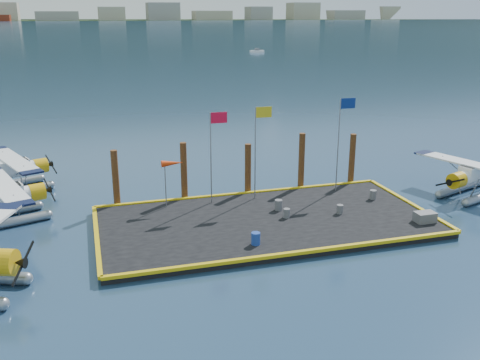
% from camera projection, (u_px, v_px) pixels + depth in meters
% --- Properties ---
extents(ground, '(4000.00, 4000.00, 0.00)m').
position_uv_depth(ground, '(266.00, 225.00, 32.63)').
color(ground, '#1A344E').
rests_on(ground, ground).
extents(dock, '(20.00, 10.00, 0.40)m').
position_uv_depth(dock, '(266.00, 222.00, 32.57)').
color(dock, black).
rests_on(dock, ground).
extents(dock_bumpers, '(20.25, 10.25, 0.18)m').
position_uv_depth(dock_bumpers, '(266.00, 218.00, 32.48)').
color(dock_bumpers, gold).
rests_on(dock_bumpers, dock).
extents(far_backdrop, '(3050.00, 2050.00, 810.00)m').
position_uv_depth(far_backdrop, '(159.00, 13.00, 1684.93)').
color(far_backdrop, black).
rests_on(far_backdrop, ground).
extents(seaplane_c, '(8.33, 8.79, 3.19)m').
position_uv_depth(seaplane_c, '(9.00, 173.00, 38.27)').
color(seaplane_c, gray).
rests_on(seaplane_c, ground).
extents(seaplane_d, '(8.32, 8.86, 3.18)m').
position_uv_depth(seaplane_d, '(475.00, 177.00, 37.47)').
color(seaplane_d, gray).
rests_on(seaplane_d, ground).
extents(drum_1, '(0.41, 0.41, 0.57)m').
position_uv_depth(drum_1, '(287.00, 213.00, 32.65)').
color(drum_1, '#57565B').
rests_on(drum_1, dock).
extents(drum_2, '(0.40, 0.40, 0.56)m').
position_uv_depth(drum_2, '(340.00, 209.00, 33.32)').
color(drum_2, '#57565B').
rests_on(drum_2, dock).
extents(drum_3, '(0.49, 0.49, 0.69)m').
position_uv_depth(drum_3, '(256.00, 239.00, 28.84)').
color(drum_3, '#1B3A96').
rests_on(drum_3, dock).
extents(drum_4, '(0.44, 0.44, 0.62)m').
position_uv_depth(drum_4, '(373.00, 195.00, 35.89)').
color(drum_4, '#57565B').
rests_on(drum_4, dock).
extents(drum_5, '(0.48, 0.48, 0.68)m').
position_uv_depth(drum_5, '(278.00, 205.00, 33.88)').
color(drum_5, '#57565B').
rests_on(drum_5, dock).
extents(crate, '(1.21, 0.81, 0.60)m').
position_uv_depth(crate, '(425.00, 217.00, 31.99)').
color(crate, '#57565B').
rests_on(crate, dock).
extents(flagpole_red, '(1.14, 0.08, 6.00)m').
position_uv_depth(flagpole_red, '(214.00, 144.00, 34.17)').
color(flagpole_red, gray).
rests_on(flagpole_red, dock).
extents(flagpole_yellow, '(1.14, 0.08, 6.20)m').
position_uv_depth(flagpole_yellow, '(258.00, 139.00, 34.94)').
color(flagpole_yellow, gray).
rests_on(flagpole_yellow, dock).
extents(flagpole_blue, '(1.14, 0.08, 6.50)m').
position_uv_depth(flagpole_blue, '(342.00, 131.00, 36.49)').
color(flagpole_blue, gray).
rests_on(flagpole_blue, dock).
extents(windsock, '(1.40, 0.44, 3.12)m').
position_uv_depth(windsock, '(172.00, 164.00, 33.79)').
color(windsock, gray).
rests_on(windsock, dock).
extents(piling_0, '(0.44, 0.44, 4.00)m').
position_uv_depth(piling_0, '(116.00, 180.00, 34.70)').
color(piling_0, '#401F12').
rests_on(piling_0, ground).
extents(piling_1, '(0.44, 0.44, 4.20)m').
position_uv_depth(piling_1, '(184.00, 173.00, 35.87)').
color(piling_1, '#401F12').
rests_on(piling_1, ground).
extents(piling_2, '(0.44, 0.44, 3.80)m').
position_uv_depth(piling_2, '(248.00, 171.00, 37.14)').
color(piling_2, '#401F12').
rests_on(piling_2, ground).
extents(piling_3, '(0.44, 0.44, 4.30)m').
position_uv_depth(piling_3, '(301.00, 163.00, 38.13)').
color(piling_3, '#401F12').
rests_on(piling_3, ground).
extents(piling_4, '(0.44, 0.44, 4.00)m').
position_uv_depth(piling_4, '(352.00, 161.00, 39.25)').
color(piling_4, '#401F12').
rests_on(piling_4, ground).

